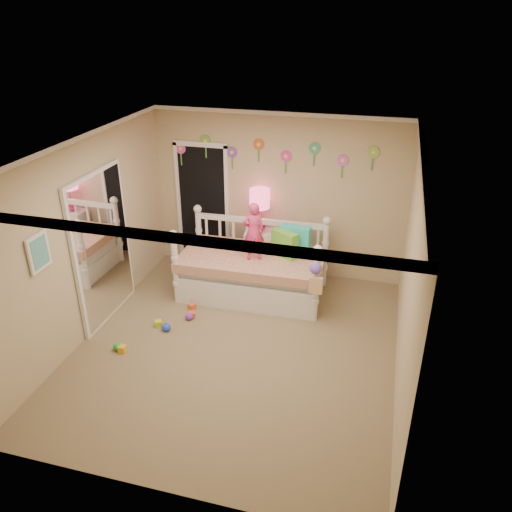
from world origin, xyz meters
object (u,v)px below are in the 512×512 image
(table_lamp, at_px, (260,204))
(child, at_px, (253,231))
(daybed, at_px, (252,259))
(nightstand, at_px, (259,252))

(table_lamp, bearing_deg, child, -81.34)
(child, xyz_separation_m, table_lamp, (-0.12, 0.79, 0.12))
(daybed, distance_m, nightstand, 0.71)
(daybed, bearing_deg, child, -68.24)
(nightstand, distance_m, table_lamp, 0.83)
(nightstand, relative_size, table_lamp, 1.07)
(nightstand, bearing_deg, daybed, -89.20)
(daybed, xyz_separation_m, nightstand, (-0.07, 0.68, -0.21))
(table_lamp, bearing_deg, nightstand, 0.00)
(child, bearing_deg, nightstand, -104.91)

